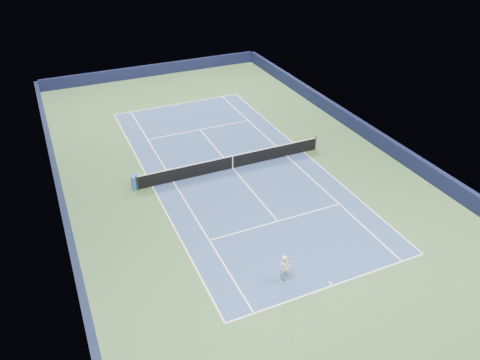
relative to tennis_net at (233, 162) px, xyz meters
name	(u,v)px	position (x,y,z in m)	size (l,w,h in m)	color
ground	(233,168)	(0.00, 0.00, -0.50)	(40.00, 40.00, 0.00)	#32522C
wall_far	(153,70)	(0.00, 19.82, 0.05)	(22.00, 0.35, 1.10)	black
wall_right	(366,131)	(10.82, 0.00, 0.05)	(0.35, 40.00, 1.10)	black
wall_left	(62,199)	(-10.82, 0.00, 0.05)	(0.35, 40.00, 1.10)	black
court_surface	(233,168)	(0.00, 0.00, -0.50)	(10.97, 23.77, 0.01)	navy
baseline_far	(178,104)	(0.00, 11.88, -0.50)	(10.97, 0.08, 0.00)	white
baseline_near	(333,286)	(0.00, -11.88, -0.50)	(10.97, 0.08, 0.00)	white
sideline_doubles_right	(304,152)	(5.49, 0.00, -0.50)	(0.08, 23.77, 0.00)	white
sideline_doubles_left	(152,186)	(-5.49, 0.00, -0.50)	(0.08, 23.77, 0.00)	white
sideline_singles_right	(287,156)	(4.12, 0.00, -0.50)	(0.08, 23.77, 0.00)	white
sideline_singles_left	(173,182)	(-4.12, 0.00, -0.50)	(0.08, 23.77, 0.00)	white
service_line_far	(200,130)	(0.00, 6.40, -0.50)	(8.23, 0.08, 0.00)	white
service_line_near	(278,221)	(0.00, -6.40, -0.50)	(8.23, 0.08, 0.00)	white
center_service_line	(233,168)	(0.00, 0.00, -0.50)	(0.08, 12.80, 0.00)	white
center_mark_far	(179,105)	(0.00, 11.73, -0.50)	(0.08, 0.30, 0.00)	white
center_mark_near	(331,284)	(0.00, -11.73, -0.50)	(0.08, 0.30, 0.00)	white
tennis_net	(233,162)	(0.00, 0.00, 0.00)	(12.90, 0.10, 1.07)	black
sponsor_cube	(136,182)	(-6.40, 0.27, -0.07)	(0.57, 0.50, 0.87)	#1B51A7
tennis_player	(285,269)	(-1.96, -10.68, 0.26)	(0.74, 1.22, 1.80)	silver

